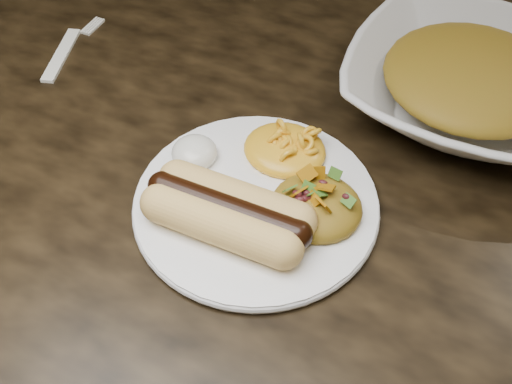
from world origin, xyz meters
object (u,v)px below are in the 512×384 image
at_px(table, 232,138).
at_px(plate, 256,203).
at_px(fork, 61,55).
at_px(serving_bowl, 469,86).

height_order(table, plate, plate).
distance_m(fork, serving_bowl, 0.46).
relative_size(table, plate, 7.09).
relative_size(table, fork, 10.57).
distance_m(plate, fork, 0.33).
height_order(table, fork, fork).
bearing_deg(plate, serving_bowl, 55.75).
relative_size(plate, fork, 1.49).
bearing_deg(table, serving_bowl, 13.00).
relative_size(plate, serving_bowl, 0.88).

